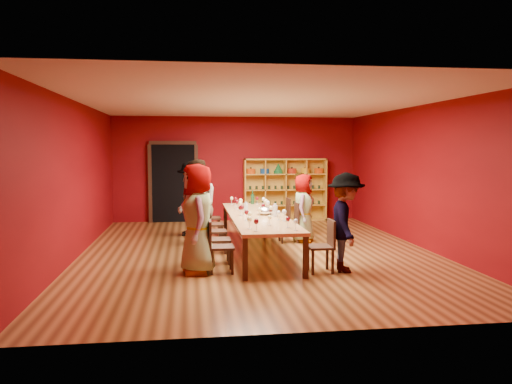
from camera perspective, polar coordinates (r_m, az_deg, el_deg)
room_shell at (r=10.00m, az=0.14°, el=1.62°), size 7.10×9.10×3.04m
tasting_table at (r=10.08m, az=0.14°, el=-2.93°), size 1.10×4.50×0.75m
doorway at (r=14.36m, az=-9.41°, el=1.07°), size 1.40×0.17×2.30m
shelving_unit at (r=14.51m, az=3.30°, el=0.62°), size 2.40×0.40×1.80m
chair_person_left_0 at (r=8.45m, az=-4.53°, el=-5.89°), size 0.42×0.42×0.89m
person_left_0 at (r=8.37m, az=-6.68°, el=-3.07°), size 0.59×0.95×1.84m
chair_person_left_1 at (r=9.12m, az=-4.76°, el=-5.08°), size 0.42×0.42×0.89m
person_left_1 at (r=9.07m, az=-6.82°, el=-3.22°), size 0.49×0.63×1.60m
chair_person_left_2 at (r=10.05m, az=-5.04°, el=-4.15°), size 0.42×0.42×0.89m
person_left_2 at (r=9.98m, az=-6.75°, el=-1.64°), size 0.75×1.02×1.88m
chair_person_left_3 at (r=10.97m, az=-5.26°, el=-3.38°), size 0.42×0.42×0.89m
person_left_3 at (r=10.91m, az=-7.17°, el=-1.23°), size 0.60×1.22×1.83m
chair_person_left_4 at (r=11.99m, az=-5.47°, el=-2.66°), size 0.42×0.42×0.89m
person_left_4 at (r=11.94m, az=-7.42°, el=-0.87°), size 0.75×1.12×1.76m
chair_person_right_0 at (r=8.55m, az=7.88°, el=-5.80°), size 0.42×0.42×0.89m
person_right_0 at (r=8.59m, az=10.21°, el=-3.42°), size 0.66×1.16×1.69m
chair_person_right_3 at (r=11.17m, az=4.13°, el=-3.22°), size 0.42×0.42×0.89m
person_right_3 at (r=11.19m, az=5.45°, el=-1.85°), size 0.66×0.84×1.52m
chair_person_right_4 at (r=12.11m, az=3.20°, el=-2.58°), size 0.42×0.42×0.89m
person_right_4 at (r=12.16m, az=5.20°, el=-1.33°), size 0.48×0.61×1.51m
wine_glass_0 at (r=9.35m, az=2.61°, el=-2.43°), size 0.07×0.07×0.18m
wine_glass_1 at (r=9.08m, az=-0.71°, el=-2.60°), size 0.08×0.08×0.19m
wine_glass_2 at (r=10.11m, az=2.00°, el=-1.77°), size 0.08×0.08×0.20m
wine_glass_3 at (r=11.99m, az=0.14°, el=-0.78°), size 0.07×0.07×0.18m
wine_glass_4 at (r=9.23m, az=3.24°, el=-2.37°), size 0.09×0.09×0.22m
wine_glass_5 at (r=10.73m, az=-1.80°, el=-1.35°), size 0.09×0.09×0.21m
wine_glass_6 at (r=10.44m, az=0.82°, el=-1.61°), size 0.08×0.08×0.19m
wine_glass_7 at (r=9.96m, az=-1.63°, el=-1.81°), size 0.09×0.09×0.22m
wine_glass_8 at (r=11.06m, az=1.14°, el=-1.13°), size 0.09×0.09×0.22m
wine_glass_9 at (r=10.91m, az=1.39°, el=-1.29°), size 0.08×0.08×0.20m
wine_glass_10 at (r=9.65m, az=0.40°, el=-2.11°), size 0.08×0.08×0.20m
wine_glass_11 at (r=10.07m, az=1.73°, el=-1.89°), size 0.07×0.07×0.18m
wine_glass_12 at (r=8.32m, az=-0.75°, el=-3.18°), size 0.09×0.09×0.22m
wine_glass_13 at (r=11.94m, az=-2.81°, el=-0.79°), size 0.08×0.08×0.19m
wine_glass_14 at (r=11.66m, az=-2.36°, el=-0.85°), size 0.09×0.09×0.21m
wine_glass_15 at (r=8.72m, az=1.58°, el=-2.97°), size 0.07×0.07×0.18m
wine_glass_16 at (r=11.69m, az=0.87°, el=-0.87°), size 0.08×0.08×0.20m
wine_glass_17 at (r=11.27m, az=-1.76°, el=-1.04°), size 0.09×0.09×0.21m
wine_glass_18 at (r=11.07m, az=-2.21°, el=-1.19°), size 0.08×0.08×0.20m
wine_glass_19 at (r=8.09m, az=0.03°, el=-3.45°), size 0.08×0.08×0.21m
wine_glass_20 at (r=10.03m, az=-1.80°, el=-1.87°), size 0.08×0.08×0.20m
wine_glass_21 at (r=8.19m, az=4.57°, el=-3.44°), size 0.08×0.08×0.19m
wine_glass_22 at (r=8.48m, az=3.65°, el=-3.17°), size 0.08×0.08×0.19m
wine_glass_23 at (r=9.28m, az=-1.08°, el=-2.40°), size 0.08×0.08×0.20m
spittoon_bowl at (r=10.12m, az=1.02°, el=-2.18°), size 0.33×0.33×0.18m
carafe_a at (r=10.30m, az=-1.16°, el=-1.87°), size 0.11×0.11×0.24m
carafe_b at (r=9.84m, az=2.20°, el=-2.15°), size 0.12×0.12×0.26m
wine_bottle at (r=12.04m, az=-0.39°, el=-0.78°), size 0.08×0.08×0.34m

